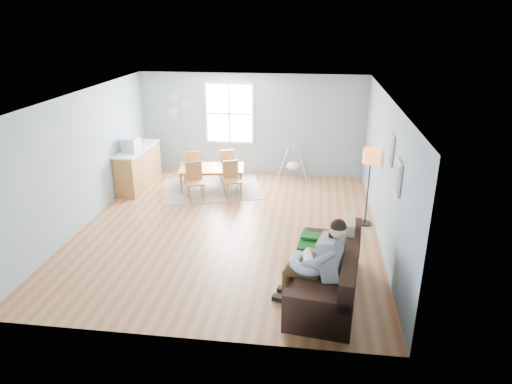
# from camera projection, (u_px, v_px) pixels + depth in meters

# --- Properties ---
(room) EXTENTS (8.40, 9.40, 3.90)m
(room) POSITION_uv_depth(u_px,v_px,m) (227.00, 111.00, 8.56)
(room) COLOR brown
(window) EXTENTS (1.32, 0.08, 1.62)m
(window) POSITION_uv_depth(u_px,v_px,m) (230.00, 113.00, 12.11)
(window) COLOR white
(window) RESTS_ON room
(pictures) EXTENTS (0.05, 1.34, 0.74)m
(pictures) POSITION_uv_depth(u_px,v_px,m) (394.00, 163.00, 7.44)
(pictures) COLOR white
(pictures) RESTS_ON room
(wall_plates) EXTENTS (0.67, 0.02, 0.66)m
(wall_plates) POSITION_uv_depth(u_px,v_px,m) (178.00, 105.00, 12.22)
(wall_plates) COLOR #9FB4BF
(wall_plates) RESTS_ON room
(sofa) EXTENTS (1.21, 2.29, 0.89)m
(sofa) POSITION_uv_depth(u_px,v_px,m) (329.00, 277.00, 7.05)
(sofa) COLOR black
(sofa) RESTS_ON room
(green_throw) EXTENTS (1.09, 0.92, 0.04)m
(green_throw) POSITION_uv_depth(u_px,v_px,m) (330.00, 241.00, 7.63)
(green_throw) COLOR #166222
(green_throw) RESTS_ON sofa
(beige_pillow) EXTENTS (0.19, 0.54, 0.53)m
(beige_pillow) POSITION_uv_depth(u_px,v_px,m) (349.00, 235.00, 7.33)
(beige_pillow) COLOR tan
(beige_pillow) RESTS_ON sofa
(father) EXTENTS (1.11, 0.67, 1.47)m
(father) POSITION_uv_depth(u_px,v_px,m) (320.00, 260.00, 6.63)
(father) COLOR gray
(father) RESTS_ON sofa
(nursing_pillow) EXTENTS (0.59, 0.57, 0.23)m
(nursing_pillow) POSITION_uv_depth(u_px,v_px,m) (308.00, 264.00, 6.71)
(nursing_pillow) COLOR #A3B8CC
(nursing_pillow) RESTS_ON father
(infant) EXTENTS (0.17, 0.41, 0.15)m
(infant) POSITION_uv_depth(u_px,v_px,m) (308.00, 257.00, 6.71)
(infant) COLOR white
(infant) RESTS_ON nursing_pillow
(toddler) EXTENTS (0.61, 0.36, 0.92)m
(toddler) POSITION_uv_depth(u_px,v_px,m) (327.00, 245.00, 7.09)
(toddler) COLOR white
(toddler) RESTS_ON sofa
(floor_lamp) EXTENTS (0.33, 0.33, 1.62)m
(floor_lamp) POSITION_uv_depth(u_px,v_px,m) (371.00, 163.00, 9.10)
(floor_lamp) COLOR black
(floor_lamp) RESTS_ON room
(storage_cube) EXTENTS (0.57, 0.53, 0.55)m
(storage_cube) POSITION_uv_depth(u_px,v_px,m) (326.00, 275.00, 7.19)
(storage_cube) COLOR silver
(storage_cube) RESTS_ON room
(rug) EXTENTS (2.84, 2.46, 0.01)m
(rug) POSITION_uv_depth(u_px,v_px,m) (212.00, 189.00, 11.49)
(rug) COLOR gray
(rug) RESTS_ON room
(dining_table) EXTENTS (1.72, 1.14, 0.56)m
(dining_table) POSITION_uv_depth(u_px,v_px,m) (212.00, 178.00, 11.39)
(dining_table) COLOR #9C6233
(dining_table) RESTS_ON rug
(chair_sw) EXTENTS (0.54, 0.54, 0.90)m
(chair_sw) POSITION_uv_depth(u_px,v_px,m) (195.00, 179.00, 10.69)
(chair_sw) COLOR #955333
(chair_sw) RESTS_ON rug
(chair_se) EXTENTS (0.52, 0.52, 0.88)m
(chair_se) POSITION_uv_depth(u_px,v_px,m) (231.00, 177.00, 10.83)
(chair_se) COLOR #955333
(chair_se) RESTS_ON rug
(chair_nw) EXTENTS (0.48, 0.48, 0.86)m
(chair_nw) POSITION_uv_depth(u_px,v_px,m) (193.00, 165.00, 11.80)
(chair_nw) COLOR #955333
(chair_nw) RESTS_ON rug
(chair_ne) EXTENTS (0.49, 0.49, 0.86)m
(chair_ne) POSITION_uv_depth(u_px,v_px,m) (226.00, 163.00, 11.94)
(chair_ne) COLOR #955333
(chair_ne) RESTS_ON rug
(counter) EXTENTS (0.61, 1.83, 1.01)m
(counter) POSITION_uv_depth(u_px,v_px,m) (139.00, 167.00, 11.50)
(counter) COLOR #9C6233
(counter) RESTS_ON room
(monitor) EXTENTS (0.40, 0.38, 0.33)m
(monitor) POSITION_uv_depth(u_px,v_px,m) (131.00, 145.00, 10.94)
(monitor) COLOR #B1B1B6
(monitor) RESTS_ON counter
(baby_swing) EXTENTS (0.86, 0.87, 0.86)m
(baby_swing) POSITION_uv_depth(u_px,v_px,m) (293.00, 165.00, 12.03)
(baby_swing) COLOR #B1B1B6
(baby_swing) RESTS_ON room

